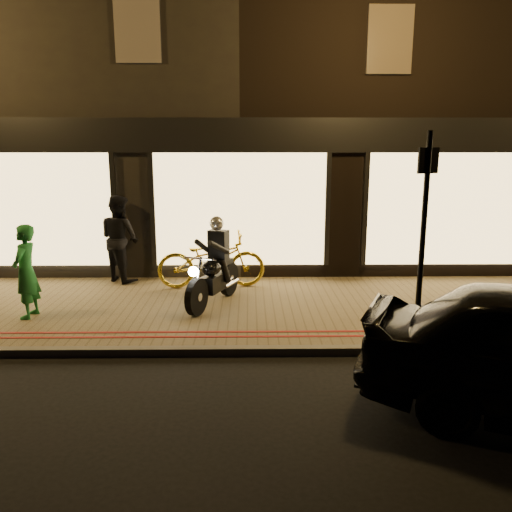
{
  "coord_description": "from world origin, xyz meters",
  "views": [
    {
      "loc": [
        0.19,
        -6.6,
        2.87
      ],
      "look_at": [
        0.3,
        1.65,
        1.1
      ],
      "focal_mm": 35.0,
      "sensor_mm": 36.0,
      "label": 1
    }
  ],
  "objects_px": {
    "sign_post": "(423,228)",
    "person_green": "(26,272)",
    "motorcycle": "(215,271)",
    "bicycle_gold": "(211,260)"
  },
  "relations": [
    {
      "from": "sign_post",
      "to": "person_green",
      "type": "distance_m",
      "value": 6.29
    },
    {
      "from": "motorcycle",
      "to": "sign_post",
      "type": "bearing_deg",
      "value": -8.36
    },
    {
      "from": "bicycle_gold",
      "to": "person_green",
      "type": "xyz_separation_m",
      "value": [
        -2.91,
        -1.81,
        0.21
      ]
    },
    {
      "from": "sign_post",
      "to": "person_green",
      "type": "relative_size",
      "value": 1.92
    },
    {
      "from": "motorcycle",
      "to": "person_green",
      "type": "relative_size",
      "value": 1.18
    },
    {
      "from": "sign_post",
      "to": "motorcycle",
      "type": "bearing_deg",
      "value": 149.25
    },
    {
      "from": "sign_post",
      "to": "bicycle_gold",
      "type": "xyz_separation_m",
      "value": [
        -3.21,
        2.95,
        -1.11
      ]
    },
    {
      "from": "bicycle_gold",
      "to": "motorcycle",
      "type": "bearing_deg",
      "value": -178.79
    },
    {
      "from": "person_green",
      "to": "bicycle_gold",
      "type": "bearing_deg",
      "value": 123.82
    },
    {
      "from": "motorcycle",
      "to": "person_green",
      "type": "distance_m",
      "value": 3.13
    }
  ]
}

